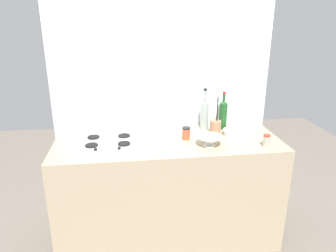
{
  "coord_description": "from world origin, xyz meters",
  "views": [
    {
      "loc": [
        -0.31,
        -2.34,
        1.85
      ],
      "look_at": [
        0.0,
        0.0,
        1.02
      ],
      "focal_mm": 33.86,
      "sensor_mm": 36.0,
      "label": 1
    }
  ],
  "objects": [
    {
      "name": "condiment_jar_front",
      "position": [
        0.72,
        -0.23,
        0.95
      ],
      "size": [
        0.05,
        0.05,
        0.1
      ],
      "color": "#9E998C",
      "rests_on": "counter_block"
    },
    {
      "name": "mixing_bowl",
      "position": [
        0.3,
        -0.16,
        0.94
      ],
      "size": [
        0.2,
        0.2,
        0.08
      ],
      "color": "white",
      "rests_on": "counter_block"
    },
    {
      "name": "utensil_crock",
      "position": [
        0.41,
        0.08,
        0.96
      ],
      "size": [
        0.09,
        0.09,
        0.32
      ],
      "color": "#996B4C",
      "rests_on": "counter_block"
    },
    {
      "name": "butter_dish",
      "position": [
        0.01,
        -0.14,
        0.93
      ],
      "size": [
        0.16,
        0.1,
        0.05
      ],
      "primitive_type": "cube",
      "rotation": [
        0.0,
        0.0,
        0.0
      ],
      "color": "silver",
      "rests_on": "counter_block"
    },
    {
      "name": "wine_bottle_leftmost",
      "position": [
        0.35,
        0.23,
        1.04
      ],
      "size": [
        0.07,
        0.07,
        0.36
      ],
      "color": "gray",
      "rests_on": "counter_block"
    },
    {
      "name": "ground_plane",
      "position": [
        0.0,
        0.0,
        0.0
      ],
      "size": [
        6.0,
        6.0,
        0.0
      ],
      "primitive_type": "plane",
      "color": "#6B6056",
      "rests_on": "ground"
    },
    {
      "name": "condiment_jar_rear",
      "position": [
        0.15,
        -0.0,
        0.95
      ],
      "size": [
        0.07,
        0.07,
        0.1
      ],
      "color": "#C64C2D",
      "rests_on": "counter_block"
    },
    {
      "name": "backsplash_panel",
      "position": [
        0.0,
        0.38,
        1.16
      ],
      "size": [
        1.9,
        0.06,
        2.31
      ],
      "primitive_type": "cube",
      "color": "silver",
      "rests_on": "ground"
    },
    {
      "name": "plate_stack",
      "position": [
        0.59,
        0.04,
        0.92
      ],
      "size": [
        0.23,
        0.23,
        0.04
      ],
      "color": "silver",
      "rests_on": "counter_block"
    },
    {
      "name": "counter_block",
      "position": [
        0.0,
        0.0,
        0.45
      ],
      "size": [
        1.8,
        0.7,
        0.9
      ],
      "primitive_type": "cube",
      "color": "tan",
      "rests_on": "ground"
    },
    {
      "name": "stovetop_hob",
      "position": [
        -0.47,
        -0.02,
        0.91
      ],
      "size": [
        0.48,
        0.38,
        0.04
      ],
      "color": "#B2B2B7",
      "rests_on": "counter_block"
    },
    {
      "name": "wine_bottle_mid_left",
      "position": [
        0.51,
        0.21,
        1.03
      ],
      "size": [
        0.07,
        0.07,
        0.33
      ],
      "color": "#19471E",
      "rests_on": "counter_block"
    }
  ]
}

